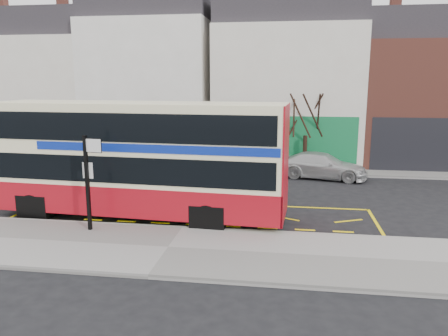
% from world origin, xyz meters
% --- Properties ---
extents(ground, '(120.00, 120.00, 0.00)m').
position_xyz_m(ground, '(0.00, 0.00, 0.00)').
color(ground, black).
rests_on(ground, ground).
extents(pavement, '(40.00, 4.00, 0.15)m').
position_xyz_m(pavement, '(0.00, -2.30, 0.07)').
color(pavement, gray).
rests_on(pavement, ground).
extents(kerb, '(40.00, 0.15, 0.15)m').
position_xyz_m(kerb, '(0.00, -0.38, 0.07)').
color(kerb, gray).
rests_on(kerb, ground).
extents(far_pavement, '(50.00, 3.00, 0.15)m').
position_xyz_m(far_pavement, '(0.00, 11.00, 0.07)').
color(far_pavement, gray).
rests_on(far_pavement, ground).
extents(road_markings, '(14.00, 3.40, 0.01)m').
position_xyz_m(road_markings, '(0.00, 1.60, 0.01)').
color(road_markings, yellow).
rests_on(road_markings, ground).
extents(terrace_far_left, '(8.00, 8.01, 10.80)m').
position_xyz_m(terrace_far_left, '(-13.50, 14.99, 4.82)').
color(terrace_far_left, white).
rests_on(terrace_far_left, ground).
extents(terrace_left, '(8.00, 8.01, 11.80)m').
position_xyz_m(terrace_left, '(-5.50, 14.99, 5.32)').
color(terrace_left, white).
rests_on(terrace_left, ground).
extents(terrace_green_shop, '(9.00, 8.01, 11.30)m').
position_xyz_m(terrace_green_shop, '(3.50, 14.99, 5.07)').
color(terrace_green_shop, white).
rests_on(terrace_green_shop, ground).
extents(terrace_right, '(9.00, 8.01, 10.30)m').
position_xyz_m(terrace_right, '(12.50, 14.99, 4.57)').
color(terrace_right, brown).
rests_on(terrace_right, ground).
extents(double_decker_bus, '(11.30, 3.25, 4.46)m').
position_xyz_m(double_decker_bus, '(-1.93, 0.93, 2.34)').
color(double_decker_bus, '#FBF2BF').
rests_on(double_decker_bus, ground).
extents(bus_stop_post, '(0.81, 0.20, 3.30)m').
position_xyz_m(bus_stop_post, '(-3.06, -1.13, 2.11)').
color(bus_stop_post, black).
rests_on(bus_stop_post, pavement).
extents(car_silver, '(4.03, 2.27, 1.29)m').
position_xyz_m(car_silver, '(-7.88, 9.63, 0.65)').
color(car_silver, '#9C9CA0').
rests_on(car_silver, ground).
extents(car_grey, '(4.72, 2.37, 1.48)m').
position_xyz_m(car_grey, '(-3.60, 9.66, 0.74)').
color(car_grey, '#3B3D42').
rests_on(car_grey, ground).
extents(car_white, '(5.07, 2.89, 1.38)m').
position_xyz_m(car_white, '(5.52, 9.02, 0.69)').
color(car_white, silver).
rests_on(car_white, ground).
extents(street_tree_right, '(2.69, 2.69, 5.80)m').
position_xyz_m(street_tree_right, '(4.63, 10.54, 3.95)').
color(street_tree_right, '#2F1E15').
rests_on(street_tree_right, ground).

